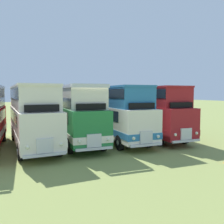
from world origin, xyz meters
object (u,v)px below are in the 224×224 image
(bus_third_in_row, at_px, (75,113))
(bus_fourth_in_row, at_px, (114,111))
(bus_fifth_in_row, at_px, (148,109))
(bus_second_in_row, at_px, (32,113))

(bus_third_in_row, distance_m, bus_fourth_in_row, 3.36)
(bus_third_in_row, bearing_deg, bus_fourth_in_row, -5.24)
(bus_third_in_row, relative_size, bus_fifth_in_row, 1.01)
(bus_second_in_row, height_order, bus_third_in_row, bus_third_in_row)
(bus_fourth_in_row, xyz_separation_m, bus_fifth_in_row, (3.34, 0.05, -0.00))
(bus_fifth_in_row, bearing_deg, bus_second_in_row, -178.66)
(bus_second_in_row, distance_m, bus_third_in_row, 3.39)
(bus_fourth_in_row, height_order, bus_fifth_in_row, same)
(bus_third_in_row, bearing_deg, bus_second_in_row, -171.70)
(bus_fourth_in_row, relative_size, bus_fifth_in_row, 1.00)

